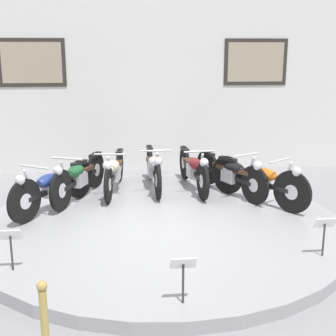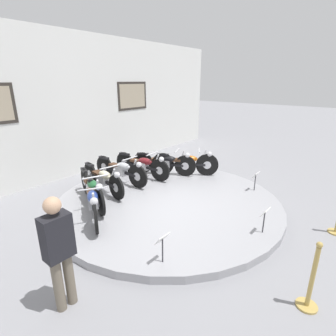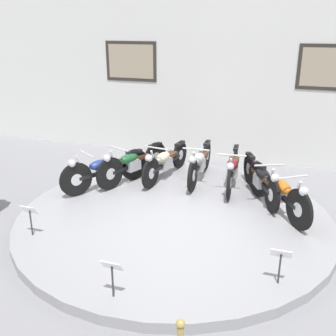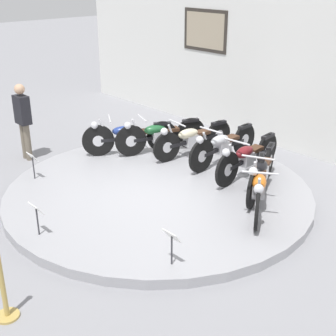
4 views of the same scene
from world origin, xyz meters
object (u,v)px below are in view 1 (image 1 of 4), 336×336
at_px(motorcycle_blue, 52,186).
at_px(motorcycle_maroon, 194,168).
at_px(motorcycle_orange, 260,180).
at_px(info_placard_front_right, 325,228).
at_px(motorcycle_black, 231,173).
at_px(motorcycle_silver, 154,167).
at_px(motorcycle_cream, 114,171).
at_px(info_placard_front_centre, 183,270).
at_px(info_placard_front_left, 11,240).
at_px(motorcycle_green, 78,176).

height_order(motorcycle_blue, motorcycle_maroon, motorcycle_blue).
bearing_deg(motorcycle_orange, motorcycle_maroon, 136.63).
distance_m(motorcycle_orange, info_placard_front_right, 2.10).
height_order(motorcycle_blue, motorcycle_black, motorcycle_blue).
bearing_deg(motorcycle_silver, motorcycle_orange, -31.76).
distance_m(motorcycle_maroon, motorcycle_orange, 1.32).
distance_m(motorcycle_cream, info_placard_front_centre, 3.99).
bearing_deg(motorcycle_cream, motorcycle_maroon, 0.06).
xyz_separation_m(motorcycle_orange, info_placard_front_left, (-3.55, -2.09, -0.03)).
distance_m(motorcycle_silver, info_placard_front_centre, 4.06).
height_order(motorcycle_blue, info_placard_front_centre, motorcycle_blue).
xyz_separation_m(motorcycle_black, motorcycle_orange, (0.36, -0.54, 0.01)).
distance_m(motorcycle_silver, info_placard_front_left, 3.65).
bearing_deg(motorcycle_maroon, motorcycle_green, -169.76).
distance_m(motorcycle_maroon, motorcycle_black, 0.70).
bearing_deg(motorcycle_silver, info_placard_front_left, -120.86).
bearing_deg(motorcycle_maroon, info_placard_front_left, -130.80).
bearing_deg(motorcycle_blue, motorcycle_green, 56.30).
bearing_deg(motorcycle_silver, info_placard_front_centre, -90.02).
xyz_separation_m(motorcycle_black, info_placard_front_right, (0.55, -2.63, -0.02)).
bearing_deg(motorcycle_maroon, motorcycle_orange, -43.37).
relative_size(motorcycle_green, motorcycle_cream, 0.97).
relative_size(motorcycle_blue, info_placard_front_left, 3.41).
bearing_deg(info_placard_front_right, motorcycle_cream, 130.83).
height_order(motorcycle_green, motorcycle_orange, motorcycle_orange).
relative_size(info_placard_front_left, info_placard_front_centre, 1.00).
height_order(info_placard_front_left, info_placard_front_centre, same).
xyz_separation_m(motorcycle_maroon, motorcycle_black, (0.60, -0.37, -0.00)).
bearing_deg(motorcycle_black, info_placard_front_left, -140.47).
height_order(motorcycle_green, motorcycle_black, motorcycle_green).
height_order(motorcycle_black, motorcycle_orange, motorcycle_orange).
bearing_deg(motorcycle_black, info_placard_front_centre, -110.36).
height_order(motorcycle_maroon, info_placard_front_left, motorcycle_maroon).
height_order(motorcycle_cream, motorcycle_maroon, motorcycle_maroon).
bearing_deg(motorcycle_orange, info_placard_front_centre, -119.10).
distance_m(motorcycle_black, info_placard_front_left, 4.14).
relative_size(motorcycle_green, motorcycle_silver, 0.95).
height_order(motorcycle_cream, info_placard_front_centre, motorcycle_cream).
bearing_deg(info_placard_front_left, motorcycle_silver, 59.14).
relative_size(motorcycle_green, motorcycle_maroon, 0.95).
bearing_deg(motorcycle_silver, motorcycle_maroon, -10.41).
bearing_deg(motorcycle_orange, motorcycle_cream, 159.33).
xyz_separation_m(motorcycle_cream, motorcycle_black, (2.04, -0.37, 0.01)).
relative_size(motorcycle_cream, motorcycle_black, 1.07).
distance_m(motorcycle_orange, info_placard_front_left, 4.12).
bearing_deg(motorcycle_silver, motorcycle_green, -159.24).
bearing_deg(motorcycle_cream, motorcycle_orange, -20.67).
relative_size(motorcycle_silver, motorcycle_orange, 1.19).
xyz_separation_m(motorcycle_silver, info_placard_front_left, (-1.87, -3.13, -0.03)).
bearing_deg(info_placard_front_left, motorcycle_orange, 30.53).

